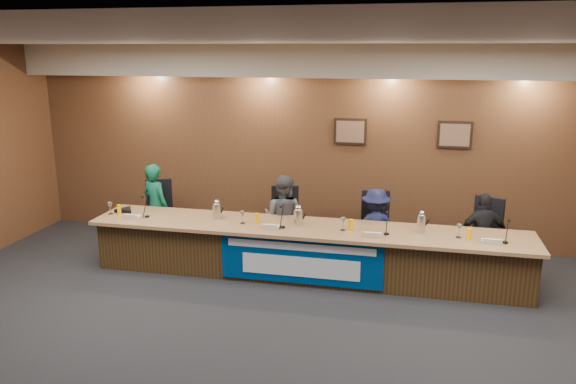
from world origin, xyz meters
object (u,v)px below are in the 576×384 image
object	(u,v)px
panelist_c	(375,228)
office_chair_b	(285,227)
carafe_mid	(298,218)
panelist_d	(483,235)
office_chair_c	(375,233)
carafe_right	(421,224)
dais_body	(306,252)
banner	(300,261)
office_chair_a	(159,218)
office_chair_d	(482,241)
panelist_a	(156,207)
carafe_left	(217,211)
speakerphone	(125,210)
panelist_b	(283,218)

from	to	relation	value
panelist_c	office_chair_b	xyz separation A→B (m)	(-1.37, 0.10, -0.11)
carafe_mid	panelist_d	bearing A→B (deg)	13.35
office_chair_c	carafe_right	distance (m)	1.00
dais_body	banner	size ratio (longest dim) A/B	2.73
office_chair_a	panelist_d	bearing A→B (deg)	-22.96
office_chair_a	office_chair_c	bearing A→B (deg)	-21.81
panelist_c	dais_body	bearing A→B (deg)	16.16
panelist_c	carafe_right	world-z (taller)	panelist_c
office_chair_c	carafe_mid	xyz separation A→B (m)	(-1.02, -0.70, 0.38)
office_chair_d	carafe_right	world-z (taller)	carafe_right
panelist_a	dais_body	bearing A→B (deg)	-168.17
carafe_left	carafe_right	size ratio (longest dim) A/B	0.88
panelist_a	carafe_mid	distance (m)	2.51
office_chair_b	speakerphone	world-z (taller)	speakerphone
office_chair_c	carafe_left	size ratio (longest dim) A/B	2.20
carafe_mid	speakerphone	bearing A→B (deg)	178.28
office_chair_c	carafe_mid	distance (m)	1.30
panelist_a	panelist_c	xyz separation A→B (m)	(3.45, 0.00, -0.11)
panelist_d	office_chair_a	distance (m)	4.95
office_chair_b	panelist_a	bearing A→B (deg)	170.18
dais_body	carafe_right	size ratio (longest dim) A/B	24.14
office_chair_b	office_chair_d	world-z (taller)	same
panelist_a	speakerphone	distance (m)	0.58
panelist_b	office_chair_b	xyz separation A→B (m)	(0.00, 0.10, -0.18)
panelist_a	speakerphone	size ratio (longest dim) A/B	4.35
carafe_left	panelist_b	bearing A→B (deg)	32.19
panelist_b	office_chair_a	xyz separation A→B (m)	(-2.08, 0.10, -0.18)
panelist_c	panelist_a	bearing A→B (deg)	-16.10
panelist_b	carafe_mid	xyz separation A→B (m)	(0.35, -0.60, 0.20)
dais_body	panelist_a	bearing A→B (deg)	167.27
office_chair_b	carafe_left	bearing A→B (deg)	-155.85
carafe_mid	speakerphone	distance (m)	2.68
office_chair_d	carafe_right	size ratio (longest dim) A/B	1.93
panelist_b	speakerphone	xyz separation A→B (m)	(-2.32, -0.52, 0.12)
carafe_right	speakerphone	world-z (taller)	carafe_right
carafe_right	panelist_d	bearing A→B (deg)	33.32
panelist_c	panelist_d	distance (m)	1.50
carafe_left	carafe_mid	xyz separation A→B (m)	(1.21, -0.06, 0.00)
banner	office_chair_c	size ratio (longest dim) A/B	4.58
panelist_c	carafe_left	distance (m)	2.31
office_chair_a	carafe_mid	size ratio (longest dim) A/B	2.14
panelist_d	panelist_c	bearing A→B (deg)	-9.63
panelist_b	carafe_mid	world-z (taller)	panelist_b
office_chair_d	carafe_left	size ratio (longest dim) A/B	2.20
office_chair_b	carafe_mid	world-z (taller)	carafe_mid
panelist_b	panelist_c	bearing A→B (deg)	-169.92
panelist_a	panelist_d	world-z (taller)	panelist_a
carafe_left	carafe_right	distance (m)	2.87
panelist_c	carafe_right	distance (m)	0.90
panelist_d	carafe_mid	world-z (taller)	panelist_d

